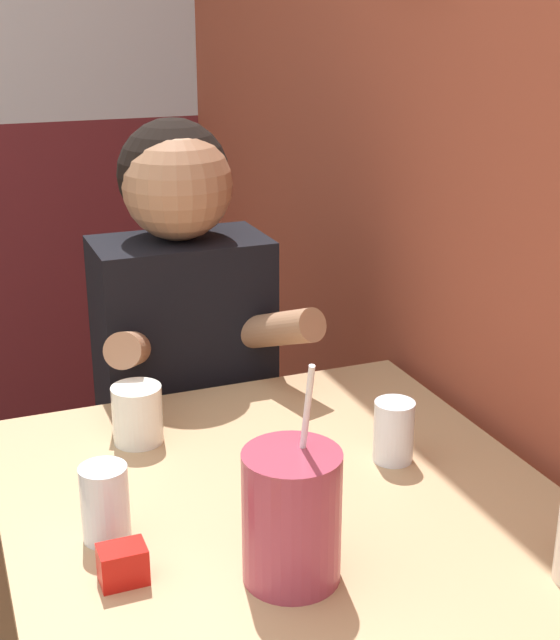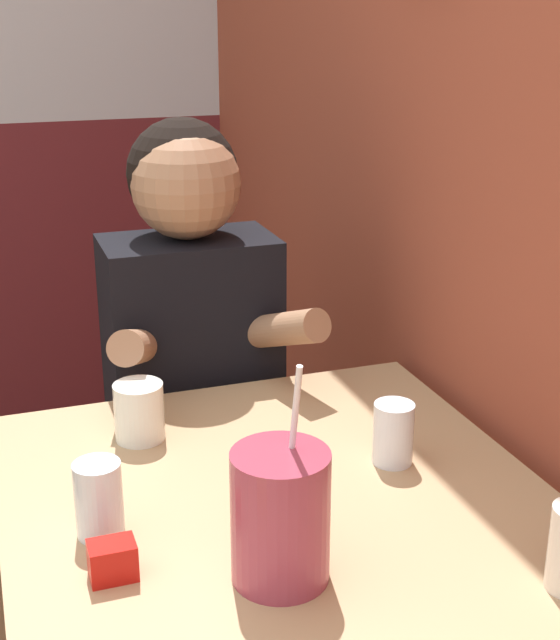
% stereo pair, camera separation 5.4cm
% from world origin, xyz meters
% --- Properties ---
extents(brick_wall_right, '(0.08, 4.28, 2.70)m').
position_xyz_m(brick_wall_right, '(1.30, 1.14, 1.35)').
color(brick_wall_right, brown).
rests_on(brick_wall_right, ground_plane).
extents(main_table, '(0.80, 0.94, 0.76)m').
position_xyz_m(main_table, '(0.84, 0.37, 0.69)').
color(main_table, tan).
rests_on(main_table, ground_plane).
extents(person_seated, '(0.42, 0.41, 1.25)m').
position_xyz_m(person_seated, '(0.85, 0.98, 0.67)').
color(person_seated, black).
rests_on(person_seated, ground_plane).
extents(cocktail_pitcher, '(0.13, 0.13, 0.30)m').
position_xyz_m(cocktail_pitcher, '(0.78, 0.24, 0.85)').
color(cocktail_pitcher, '#99384C').
rests_on(cocktail_pitcher, main_table).
extents(glass_near_pitcher, '(0.06, 0.06, 0.10)m').
position_xyz_m(glass_near_pitcher, '(1.05, 0.46, 0.81)').
color(glass_near_pitcher, silver).
rests_on(glass_near_pitcher, main_table).
extents(glass_center, '(0.08, 0.08, 0.10)m').
position_xyz_m(glass_center, '(0.68, 0.68, 0.81)').
color(glass_center, silver).
rests_on(glass_center, main_table).
extents(glass_by_brick, '(0.07, 0.07, 0.11)m').
position_xyz_m(glass_by_brick, '(0.58, 0.41, 0.82)').
color(glass_by_brick, silver).
rests_on(glass_by_brick, main_table).
extents(condiment_ketchup, '(0.06, 0.04, 0.05)m').
position_xyz_m(condiment_ketchup, '(0.58, 0.31, 0.79)').
color(condiment_ketchup, '#B7140F').
rests_on(condiment_ketchup, main_table).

